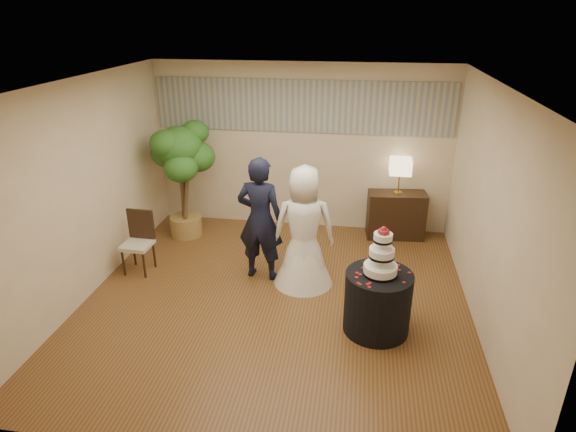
% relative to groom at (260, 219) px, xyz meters
% --- Properties ---
extents(floor, '(5.00, 5.00, 0.00)m').
position_rel_groom_xyz_m(floor, '(0.32, -0.59, -0.89)').
color(floor, brown).
rests_on(floor, ground).
extents(ceiling, '(5.00, 5.00, 0.00)m').
position_rel_groom_xyz_m(ceiling, '(0.32, -0.59, 1.91)').
color(ceiling, white).
rests_on(ceiling, wall_back).
extents(wall_back, '(5.00, 0.06, 2.80)m').
position_rel_groom_xyz_m(wall_back, '(0.32, 1.91, 0.51)').
color(wall_back, beige).
rests_on(wall_back, ground).
extents(wall_front, '(5.00, 0.06, 2.80)m').
position_rel_groom_xyz_m(wall_front, '(0.32, -3.09, 0.51)').
color(wall_front, beige).
rests_on(wall_front, ground).
extents(wall_left, '(0.06, 5.00, 2.80)m').
position_rel_groom_xyz_m(wall_left, '(-2.18, -0.59, 0.51)').
color(wall_left, beige).
rests_on(wall_left, ground).
extents(wall_right, '(0.06, 5.00, 2.80)m').
position_rel_groom_xyz_m(wall_right, '(2.82, -0.59, 0.51)').
color(wall_right, beige).
rests_on(wall_right, ground).
extents(mural_border, '(4.90, 0.02, 0.85)m').
position_rel_groom_xyz_m(mural_border, '(0.32, 1.89, 1.21)').
color(mural_border, gray).
rests_on(mural_border, wall_back).
extents(groom, '(0.69, 0.50, 1.78)m').
position_rel_groom_xyz_m(groom, '(0.00, 0.00, 0.00)').
color(groom, black).
rests_on(groom, floor).
extents(bride, '(0.94, 0.93, 1.71)m').
position_rel_groom_xyz_m(bride, '(0.62, -0.08, -0.04)').
color(bride, white).
rests_on(bride, floor).
extents(cake_table, '(0.90, 0.90, 0.76)m').
position_rel_groom_xyz_m(cake_table, '(1.61, -1.03, -0.51)').
color(cake_table, black).
rests_on(cake_table, floor).
extents(wedding_cake, '(0.39, 0.39, 0.60)m').
position_rel_groom_xyz_m(wedding_cake, '(1.61, -1.03, 0.17)').
color(wedding_cake, white).
rests_on(wedding_cake, cake_table).
extents(console, '(0.97, 0.50, 0.78)m').
position_rel_groom_xyz_m(console, '(1.96, 1.64, -0.50)').
color(console, black).
rests_on(console, floor).
extents(table_lamp, '(0.34, 0.34, 0.58)m').
position_rel_groom_xyz_m(table_lamp, '(1.96, 1.64, 0.18)').
color(table_lamp, beige).
rests_on(table_lamp, console).
extents(ficus_tree, '(1.16, 1.16, 1.97)m').
position_rel_groom_xyz_m(ficus_tree, '(-1.54, 1.15, 0.10)').
color(ficus_tree, '#2C6321').
rests_on(ficus_tree, floor).
extents(side_chair, '(0.44, 0.46, 0.91)m').
position_rel_groom_xyz_m(side_chair, '(-1.79, -0.14, -0.44)').
color(side_chair, black).
rests_on(side_chair, floor).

